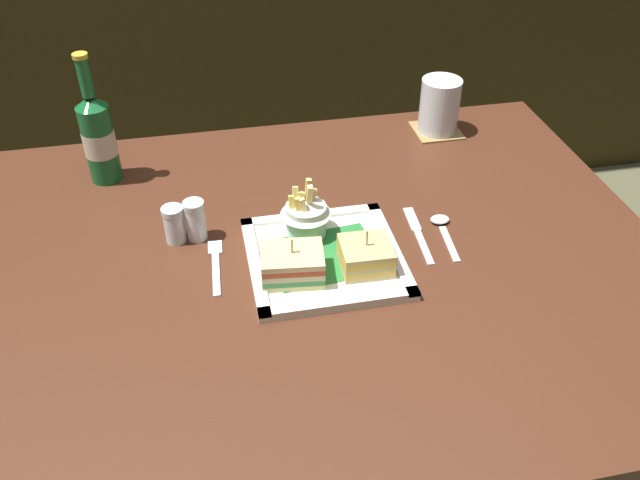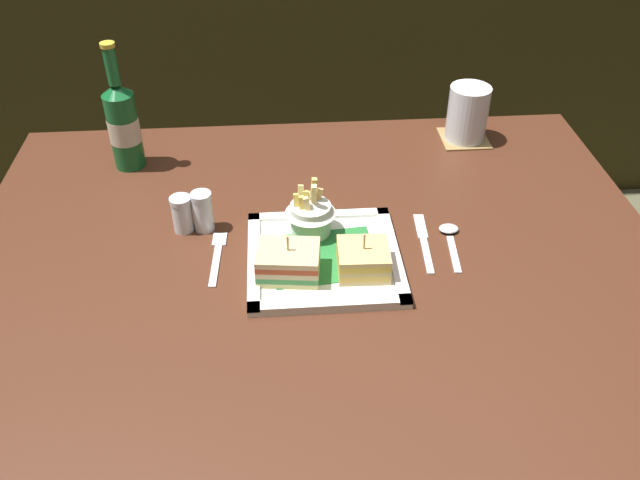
# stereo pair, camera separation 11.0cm
# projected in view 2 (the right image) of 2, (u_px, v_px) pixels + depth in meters

# --- Properties ---
(dining_table) EXTENTS (1.20, 0.96, 0.73)m
(dining_table) POSITION_uv_depth(u_px,v_px,m) (316.00, 317.00, 1.22)
(dining_table) COLOR #492617
(dining_table) RESTS_ON ground_plane
(square_plate) EXTENTS (0.25, 0.25, 0.02)m
(square_plate) POSITION_uv_depth(u_px,v_px,m) (324.00, 258.00, 1.11)
(square_plate) COLOR white
(square_plate) RESTS_ON dining_table
(sandwich_half_left) EXTENTS (0.11, 0.09, 0.08)m
(sandwich_half_left) POSITION_uv_depth(u_px,v_px,m) (288.00, 262.00, 1.06)
(sandwich_half_left) COLOR #D1C37B
(sandwich_half_left) RESTS_ON square_plate
(sandwich_half_right) EXTENTS (0.08, 0.08, 0.07)m
(sandwich_half_right) POSITION_uv_depth(u_px,v_px,m) (363.00, 260.00, 1.07)
(sandwich_half_right) COLOR #D4B17B
(sandwich_half_right) RESTS_ON square_plate
(fries_cup) EXTENTS (0.09, 0.09, 0.10)m
(fries_cup) POSITION_uv_depth(u_px,v_px,m) (310.00, 213.00, 1.14)
(fries_cup) COLOR white
(fries_cup) RESTS_ON square_plate
(beer_bottle) EXTENTS (0.06, 0.06, 0.26)m
(beer_bottle) POSITION_uv_depth(u_px,v_px,m) (123.00, 124.00, 1.31)
(beer_bottle) COLOR #165E29
(beer_bottle) RESTS_ON dining_table
(drink_coaster) EXTENTS (0.10, 0.10, 0.00)m
(drink_coaster) POSITION_uv_depth(u_px,v_px,m) (464.00, 138.00, 1.45)
(drink_coaster) COLOR olive
(drink_coaster) RESTS_ON dining_table
(water_glass) EXTENTS (0.09, 0.09, 0.12)m
(water_glass) POSITION_uv_depth(u_px,v_px,m) (467.00, 117.00, 1.42)
(water_glass) COLOR silver
(water_glass) RESTS_ON dining_table
(fork) EXTENTS (0.03, 0.14, 0.00)m
(fork) POSITION_uv_depth(u_px,v_px,m) (217.00, 255.00, 1.13)
(fork) COLOR silver
(fork) RESTS_ON dining_table
(knife) EXTENTS (0.03, 0.17, 0.00)m
(knife) POSITION_uv_depth(u_px,v_px,m) (424.00, 240.00, 1.16)
(knife) COLOR silver
(knife) RESTS_ON dining_table
(spoon) EXTENTS (0.03, 0.13, 0.01)m
(spoon) POSITION_uv_depth(u_px,v_px,m) (450.00, 235.00, 1.17)
(spoon) COLOR silver
(spoon) RESTS_ON dining_table
(salt_shaker) EXTENTS (0.04, 0.04, 0.07)m
(salt_shaker) POSITION_uv_depth(u_px,v_px,m) (182.00, 216.00, 1.17)
(salt_shaker) COLOR silver
(salt_shaker) RESTS_ON dining_table
(pepper_shaker) EXTENTS (0.04, 0.04, 0.08)m
(pepper_shaker) POSITION_uv_depth(u_px,v_px,m) (203.00, 214.00, 1.17)
(pepper_shaker) COLOR silver
(pepper_shaker) RESTS_ON dining_table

